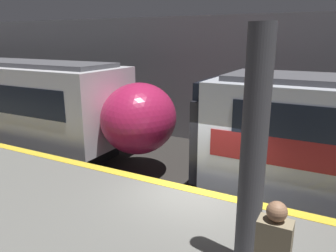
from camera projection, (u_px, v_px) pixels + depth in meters
name	position (u px, v px, depth m)	size (l,w,h in m)	color
ground_plane	(199.00, 229.00, 8.09)	(120.00, 120.00, 0.00)	#282623
station_rear_barrier	(266.00, 85.00, 13.15)	(50.00, 0.15, 5.48)	gray
support_pillar_near	(253.00, 155.00, 4.72)	(0.38, 0.38, 3.69)	#47474C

